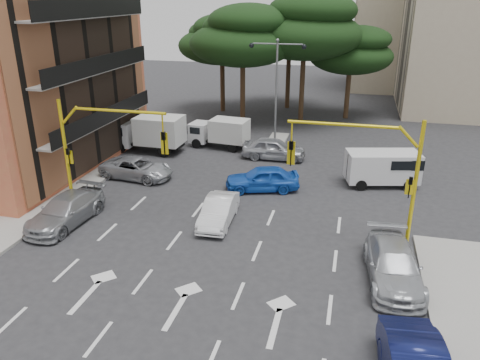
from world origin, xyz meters
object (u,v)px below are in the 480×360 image
object	(u,v)px
car_white_hatch	(219,211)
car_silver_cross_b	(274,149)
car_blue_compact	(262,178)
car_silver_parked	(393,265)
signal_mast_left	(95,143)
box_truck_b	(219,133)
car_silver_cross_a	(137,168)
van_white	(382,168)
signal_mast_right	(374,165)
street_lamp_center	(277,74)
box_truck_a	(148,134)
car_silver_wagon	(66,211)

from	to	relation	value
car_white_hatch	car_silver_cross_b	distance (m)	10.52
car_blue_compact	car_silver_parked	xyz separation A→B (m)	(6.99, -8.01, -0.01)
car_blue_compact	car_silver_cross_b	distance (m)	5.78
signal_mast_left	car_silver_cross_b	bearing A→B (deg)	56.01
signal_mast_left	box_truck_b	distance (m)	13.11
car_silver_cross_a	van_white	size ratio (longest dim) A/B	1.09
signal_mast_right	signal_mast_left	bearing A→B (deg)	180.00
van_white	box_truck_b	xyz separation A→B (m)	(-11.67, 4.89, 0.05)
street_lamp_center	car_white_hatch	size ratio (longest dim) A/B	1.95
car_blue_compact	box_truck_a	xyz separation A→B (m)	(-9.63, 5.25, 0.61)
car_silver_cross_a	signal_mast_right	bearing A→B (deg)	-104.26
car_blue_compact	van_white	distance (m)	7.34
signal_mast_left	box_truck_a	bearing A→B (deg)	101.04
signal_mast_left	car_white_hatch	size ratio (longest dim) A/B	1.51
car_blue_compact	car_silver_wagon	world-z (taller)	car_blue_compact
street_lamp_center	car_silver_wagon	size ratio (longest dim) A/B	1.58
car_blue_compact	car_silver_cross_a	bearing A→B (deg)	-107.07
car_white_hatch	van_white	size ratio (longest dim) A/B	0.94
street_lamp_center	car_silver_wagon	world-z (taller)	street_lamp_center
car_blue_compact	car_silver_cross_b	world-z (taller)	car_silver_cross_b
car_blue_compact	box_truck_b	world-z (taller)	box_truck_b
car_silver_cross_b	box_truck_a	world-z (taller)	box_truck_a
car_white_hatch	car_silver_cross_a	bearing A→B (deg)	142.34
box_truck_a	box_truck_b	bearing A→B (deg)	-64.35
street_lamp_center	car_silver_wagon	bearing A→B (deg)	-116.96
car_silver_cross_b	car_silver_wagon	bearing A→B (deg)	145.16
car_silver_wagon	car_silver_cross_a	world-z (taller)	car_silver_wagon
box_truck_a	car_white_hatch	bearing A→B (deg)	-139.07
signal_mast_right	box_truck_b	world-z (taller)	signal_mast_right
signal_mast_left	box_truck_b	world-z (taller)	signal_mast_left
van_white	box_truck_b	world-z (taller)	box_truck_b
street_lamp_center	car_white_hatch	xyz separation A→B (m)	(-0.49, -13.68, -4.77)
van_white	box_truck_a	xyz separation A→B (m)	(-16.50, 2.67, 0.28)
signal_mast_right	car_white_hatch	xyz separation A→B (m)	(-7.29, 0.33, -3.23)
street_lamp_center	box_truck_a	xyz separation A→B (m)	(-8.81, -3.72, -4.09)
car_blue_compact	box_truck_b	bearing A→B (deg)	-164.00
car_blue_compact	car_silver_parked	size ratio (longest dim) A/B	0.86
signal_mast_left	car_silver_parked	xyz separation A→B (m)	(14.61, -2.97, -3.16)
street_lamp_center	car_silver_parked	world-z (taller)	street_lamp_center
signal_mast_right	car_silver_parked	xyz separation A→B (m)	(1.01, -2.97, -3.16)
signal_mast_left	box_truck_a	xyz separation A→B (m)	(-2.01, 10.29, -2.54)
signal_mast_left	street_lamp_center	bearing A→B (deg)	64.09
car_silver_wagon	car_silver_cross_b	bearing A→B (deg)	59.91
signal_mast_right	signal_mast_left	xyz separation A→B (m)	(-13.61, 0.00, 0.00)
car_silver_wagon	car_silver_cross_a	distance (m)	6.73
car_blue_compact	car_silver_wagon	distance (m)	11.00
signal_mast_left	car_blue_compact	size ratio (longest dim) A/B	1.39
van_white	box_truck_b	size ratio (longest dim) A/B	0.94
car_silver_cross_a	box_truck_b	world-z (taller)	box_truck_b
car_silver_wagon	box_truck_a	bearing A→B (deg)	98.23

